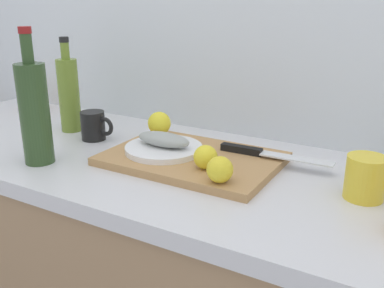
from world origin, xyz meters
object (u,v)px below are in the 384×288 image
chef_knife (261,153)px  wine_bottle (34,111)px  coffee_mug_1 (94,126)px  white_plate (164,149)px  orange_0 (35,101)px  cutting_board (192,159)px  fish_fillet (164,139)px  lemon_0 (220,170)px  olive_oil_bottle (69,93)px  coffee_mug_0 (367,178)px

chef_knife → wine_bottle: bearing=-152.7°
wine_bottle → coffee_mug_1: 0.23m
white_plate → coffee_mug_1: bearing=173.2°
coffee_mug_1 → orange_0: (-0.43, 0.16, -0.01)m
white_plate → wine_bottle: bearing=-145.5°
cutting_board → fish_fillet: (-0.08, -0.01, 0.04)m
fish_fillet → lemon_0: lemon_0 is taller
olive_oil_bottle → coffee_mug_0: size_ratio=2.37×
lemon_0 → olive_oil_bottle: 0.64m
fish_fillet → chef_knife: (0.23, 0.09, -0.02)m
wine_bottle → coffee_mug_0: bearing=14.2°
cutting_board → coffee_mug_0: size_ratio=3.53×
lemon_0 → coffee_mug_0: coffee_mug_0 is taller
chef_knife → lemon_0: (-0.02, -0.20, 0.02)m
cutting_board → coffee_mug_0: bearing=-0.1°
coffee_mug_1 → orange_0: bearing=160.0°
coffee_mug_1 → chef_knife: bearing=7.1°
cutting_board → olive_oil_bottle: (-0.47, 0.05, 0.11)m
cutting_board → chef_knife: 0.18m
cutting_board → coffee_mug_0: (0.42, -0.00, 0.04)m
fish_fillet → olive_oil_bottle: size_ratio=0.52×
fish_fillet → coffee_mug_1: size_ratio=1.37×
fish_fillet → olive_oil_bottle: bearing=170.4°
chef_knife → wine_bottle: (-0.50, -0.27, 0.11)m
white_plate → wine_bottle: size_ratio=0.60×
white_plate → chef_knife: chef_knife is taller
lemon_0 → coffee_mug_0: size_ratio=0.48×
olive_oil_bottle → coffee_mug_1: (0.13, -0.04, -0.08)m
cutting_board → chef_knife: chef_knife is taller
fish_fillet → orange_0: bearing=164.9°
cutting_board → wine_bottle: 0.41m
coffee_mug_0 → coffee_mug_1: bearing=178.5°
cutting_board → white_plate: white_plate is taller
white_plate → coffee_mug_1: coffee_mug_1 is taller
coffee_mug_0 → coffee_mug_1: coffee_mug_0 is taller
cutting_board → wine_bottle: wine_bottle is taller
white_plate → orange_0: (-0.70, 0.19, 0.01)m
olive_oil_bottle → orange_0: olive_oil_bottle is taller
fish_fillet → coffee_mug_0: (0.50, 0.01, -0.01)m
orange_0 → lemon_0: bearing=-17.8°
wine_bottle → olive_oil_bottle: bearing=118.1°
cutting_board → olive_oil_bottle: size_ratio=1.49×
olive_oil_bottle → chef_knife: bearing=2.4°
fish_fillet → wine_bottle: (-0.26, -0.18, 0.08)m
chef_knife → wine_bottle: wine_bottle is taller
orange_0 → coffee_mug_1: bearing=-20.0°
wine_bottle → cutting_board: bearing=29.5°
fish_fillet → orange_0: (-0.70, 0.19, -0.02)m
olive_oil_bottle → coffee_mug_0: (0.89, -0.06, -0.07)m
white_plate → coffee_mug_1: 0.27m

